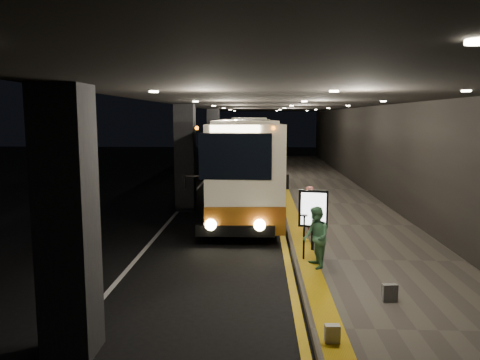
{
  "coord_description": "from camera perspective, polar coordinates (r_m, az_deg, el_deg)",
  "views": [
    {
      "loc": [
        1.57,
        -15.21,
        3.89
      ],
      "look_at": [
        0.9,
        0.95,
        1.7
      ],
      "focal_mm": 35.0,
      "sensor_mm": 36.0,
      "label": 1
    }
  ],
  "objects": [
    {
      "name": "bag_polka",
      "position": [
        10.25,
        17.79,
        -12.98
      ],
      "size": [
        0.32,
        0.17,
        0.37
      ],
      "primitive_type": "cube",
      "rotation": [
        0.0,
        0.0,
        0.13
      ],
      "color": "black",
      "rests_on": "sidewalk"
    },
    {
      "name": "terminal_wall",
      "position": [
        20.94,
        17.47,
        4.93
      ],
      "size": [
        0.1,
        50.0,
        6.0
      ],
      "primitive_type": "cube",
      "color": "black",
      "rests_on": "ground"
    },
    {
      "name": "tactile_strip",
      "position": [
        20.59,
        5.91,
        -2.78
      ],
      "size": [
        0.5,
        50.0,
        0.01
      ],
      "primitive_type": "cube",
      "color": "gold",
      "rests_on": "sidewalk"
    },
    {
      "name": "lane_line_white",
      "position": [
        20.85,
        -6.98,
        -3.08
      ],
      "size": [
        0.12,
        50.0,
        0.01
      ],
      "primitive_type": "cube",
      "color": "silver",
      "rests_on": "ground"
    },
    {
      "name": "canopy",
      "position": [
        20.24,
        5.08,
        9.7
      ],
      "size": [
        9.0,
        50.0,
        0.4
      ],
      "primitive_type": "cube",
      "color": "black",
      "rests_on": "support_columns"
    },
    {
      "name": "bag_plain",
      "position": [
        8.33,
        11.18,
        -17.92
      ],
      "size": [
        0.26,
        0.16,
        0.31
      ],
      "primitive_type": "cube",
      "rotation": [
        0.0,
        0.0,
        0.04
      ],
      "color": "silver",
      "rests_on": "sidewalk"
    },
    {
      "name": "coach_second",
      "position": [
        33.35,
        1.39,
        4.1
      ],
      "size": [
        2.55,
        11.86,
        3.72
      ],
      "rotation": [
        0.0,
        0.0,
        -0.01
      ],
      "color": "#EEE3C8",
      "rests_on": "ground"
    },
    {
      "name": "ground",
      "position": [
        15.77,
        -3.43,
        -6.58
      ],
      "size": [
        90.0,
        90.0,
        0.0
      ],
      "primitive_type": "plane",
      "color": "black"
    },
    {
      "name": "stanchion_post",
      "position": [
        12.49,
        7.8,
        -6.96
      ],
      "size": [
        0.05,
        0.05,
        1.19
      ],
      "primitive_type": "cylinder",
      "color": "black",
      "rests_on": "sidewalk"
    },
    {
      "name": "info_sign",
      "position": [
        13.23,
        8.92,
        -3.63
      ],
      "size": [
        0.82,
        0.27,
        1.72
      ],
      "rotation": [
        0.0,
        0.0,
        -0.2
      ],
      "color": "black",
      "rests_on": "sidewalk"
    },
    {
      "name": "kerb_stripe_yellow",
      "position": [
        20.59,
        4.51,
        -3.18
      ],
      "size": [
        0.18,
        50.0,
        0.01
      ],
      "primitive_type": "cube",
      "color": "gold",
      "rests_on": "ground"
    },
    {
      "name": "coach_third",
      "position": [
        46.45,
        1.7,
        4.98
      ],
      "size": [
        3.03,
        11.23,
        3.49
      ],
      "rotation": [
        0.0,
        0.0,
        0.07
      ],
      "color": "#EEE3C8",
      "rests_on": "ground"
    },
    {
      "name": "sidewalk",
      "position": [
        20.81,
        11.14,
        -3.0
      ],
      "size": [
        4.5,
        50.0,
        0.15
      ],
      "primitive_type": "cube",
      "color": "#514C44",
      "rests_on": "ground"
    },
    {
      "name": "passenger_boarding",
      "position": [
        15.25,
        8.65,
        -3.62
      ],
      "size": [
        0.49,
        0.63,
        1.53
      ],
      "primitive_type": "imported",
      "rotation": [
        0.0,
        0.0,
        1.32
      ],
      "color": "#CB615E",
      "rests_on": "sidewalk"
    },
    {
      "name": "passenger_waiting_green",
      "position": [
        11.83,
        9.23,
        -6.93
      ],
      "size": [
        0.59,
        0.82,
        1.54
      ],
      "primitive_type": "imported",
      "rotation": [
        0.0,
        0.0,
        -1.39
      ],
      "color": "#488356",
      "rests_on": "sidewalk"
    },
    {
      "name": "support_columns",
      "position": [
        19.52,
        -6.69,
        2.7
      ],
      "size": [
        0.8,
        24.8,
        4.4
      ],
      "color": "black",
      "rests_on": "ground"
    },
    {
      "name": "coach_main",
      "position": [
        19.42,
        0.28,
        1.42
      ],
      "size": [
        3.0,
        11.85,
        3.67
      ],
      "rotation": [
        0.0,
        0.0,
        0.05
      ],
      "color": "#EEE3C8",
      "rests_on": "ground"
    }
  ]
}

